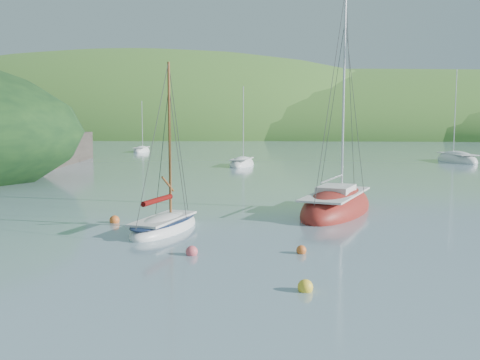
# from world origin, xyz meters

# --- Properties ---
(ground) EXTENTS (700.00, 700.00, 0.00)m
(ground) POSITION_xyz_m (0.00, 0.00, 0.00)
(ground) COLOR gray
(ground) RESTS_ON ground
(shoreline_hills) EXTENTS (690.00, 135.00, 56.00)m
(shoreline_hills) POSITION_xyz_m (-9.66, 172.42, 0.00)
(shoreline_hills) COLOR #336727
(shoreline_hills) RESTS_ON ground
(daysailer_white) EXTENTS (2.98, 5.57, 8.12)m
(daysailer_white) POSITION_xyz_m (-4.62, 6.66, 0.20)
(daysailer_white) COLOR silver
(daysailer_white) RESTS_ON ground
(sloop_red) EXTENTS (5.52, 9.34, 13.08)m
(sloop_red) POSITION_xyz_m (3.35, 12.58, 0.24)
(sloop_red) COLOR maroon
(sloop_red) RESTS_ON ground
(distant_sloop_a) EXTENTS (2.84, 6.82, 9.52)m
(distant_sloop_a) POSITION_xyz_m (-5.52, 41.98, 0.17)
(distant_sloop_a) COLOR silver
(distant_sloop_a) RESTS_ON ground
(distant_sloop_b) EXTENTS (4.53, 8.95, 12.18)m
(distant_sloop_b) POSITION_xyz_m (19.67, 51.04, 0.20)
(distant_sloop_b) COLOR silver
(distant_sloop_b) RESTS_ON ground
(distant_sloop_c) EXTENTS (2.64, 6.35, 8.86)m
(distant_sloop_c) POSITION_xyz_m (-24.84, 66.49, 0.16)
(distant_sloop_c) COLOR silver
(distant_sloop_c) RESTS_ON ground
(mooring_buoys) EXTENTS (20.69, 11.35, 0.49)m
(mooring_buoys) POSITION_xyz_m (0.08, 4.40, 0.12)
(mooring_buoys) COLOR yellow
(mooring_buoys) RESTS_ON ground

